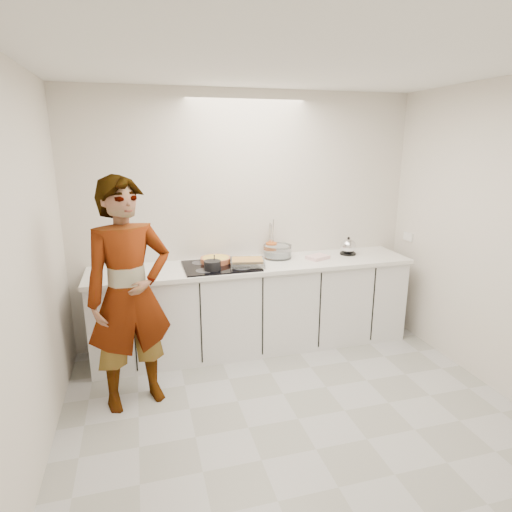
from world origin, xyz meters
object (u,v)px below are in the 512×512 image
object	(u,v)px
hob	(221,266)
baking_dish	(247,262)
tart_dish	(216,260)
saucepan	(212,265)
mixing_bowl	(277,252)
utensil_crock	(271,249)
cook	(130,295)
kettle	(348,247)

from	to	relation	value
hob	baking_dish	bearing A→B (deg)	-17.10
tart_dish	saucepan	bearing A→B (deg)	-106.75
saucepan	mixing_bowl	distance (m)	0.80
baking_dish	mixing_bowl	world-z (taller)	mixing_bowl
saucepan	baking_dish	xyz separation A→B (m)	(0.35, 0.06, -0.01)
mixing_bowl	utensil_crock	distance (m)	0.09
tart_dish	baking_dish	bearing A→B (deg)	-35.07
cook	kettle	bearing A→B (deg)	1.58
mixing_bowl	tart_dish	bearing A→B (deg)	-175.80
hob	saucepan	size ratio (longest dim) A/B	3.69
tart_dish	saucepan	world-z (taller)	saucepan
utensil_crock	cook	size ratio (longest dim) A/B	0.08
kettle	utensil_crock	size ratio (longest dim) A/B	1.38
saucepan	mixing_bowl	size ratio (longest dim) A/B	0.53
baking_dish	cook	world-z (taller)	cook
tart_dish	mixing_bowl	world-z (taller)	mixing_bowl
tart_dish	cook	world-z (taller)	cook
tart_dish	saucepan	distance (m)	0.27
kettle	utensil_crock	xyz separation A→B (m)	(-0.82, 0.15, -0.01)
saucepan	utensil_crock	world-z (taller)	saucepan
hob	mixing_bowl	bearing A→B (deg)	14.66
hob	cook	distance (m)	1.08
tart_dish	cook	distance (m)	1.13
hob	tart_dish	distance (m)	0.13
tart_dish	cook	bearing A→B (deg)	-136.56
baking_dish	saucepan	bearing A→B (deg)	-170.55
baking_dish	kettle	xyz separation A→B (m)	(1.17, 0.17, 0.03)
utensil_crock	cook	xyz separation A→B (m)	(-1.45, -0.91, -0.05)
cook	mixing_bowl	bearing A→B (deg)	12.25
tart_dish	baking_dish	size ratio (longest dim) A/B	0.97
saucepan	utensil_crock	size ratio (longest dim) A/B	1.33
baking_dish	utensil_crock	size ratio (longest dim) A/B	2.55
hob	cook	bearing A→B (deg)	-142.15
kettle	cook	size ratio (longest dim) A/B	0.11
baking_dish	utensil_crock	xyz separation A→B (m)	(0.35, 0.32, 0.02)
tart_dish	utensil_crock	world-z (taller)	utensil_crock
tart_dish	utensil_crock	bearing A→B (deg)	11.63
saucepan	tart_dish	bearing A→B (deg)	73.25
baking_dish	utensil_crock	distance (m)	0.47
baking_dish	mixing_bowl	bearing A→B (deg)	32.08
utensil_crock	mixing_bowl	bearing A→B (deg)	-61.98
hob	baking_dish	xyz separation A→B (m)	(0.25, -0.08, 0.04)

